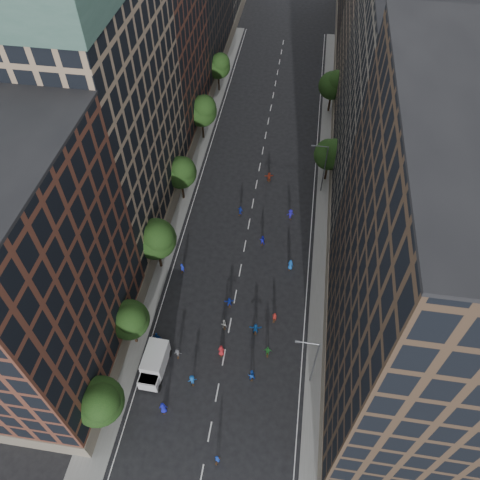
{
  "coord_description": "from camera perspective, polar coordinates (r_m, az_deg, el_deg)",
  "views": [
    {
      "loc": [
        5.92,
        -12.34,
        52.81
      ],
      "look_at": [
        -0.62,
        30.86,
        2.0
      ],
      "focal_mm": 35.0,
      "sensor_mm": 36.0,
      "label": 1
    }
  ],
  "objects": [
    {
      "name": "tree_left_3",
      "position": [
        72.24,
        -7.18,
        8.29
      ],
      "size": [
        5.0,
        5.0,
        8.58
      ],
      "color": "black",
      "rests_on": "ground"
    },
    {
      "name": "skater_7",
      "position": [
        61.07,
        4.23,
        -9.32
      ],
      "size": [
        0.62,
        0.44,
        1.59
      ],
      "primitive_type": "imported",
      "rotation": [
        0.0,
        0.0,
        3.03
      ],
      "color": "maroon",
      "rests_on": "ground"
    },
    {
      "name": "bldg_left_c",
      "position": [
        84.11,
        -10.36,
        21.08
      ],
      "size": [
        14.0,
        20.0,
        28.0
      ],
      "primitive_type": "cube",
      "color": "#572E21",
      "rests_on": "ground"
    },
    {
      "name": "skater_6",
      "position": [
        58.47,
        -2.3,
        -13.32
      ],
      "size": [
        0.91,
        0.59,
        1.85
      ],
      "primitive_type": "imported",
      "rotation": [
        0.0,
        0.0,
        3.14
      ],
      "color": "maroon",
      "rests_on": "ground"
    },
    {
      "name": "tree_left_2",
      "position": [
        62.46,
        -10.15,
        0.23
      ],
      "size": [
        5.6,
        5.6,
        9.45
      ],
      "color": "black",
      "rests_on": "ground"
    },
    {
      "name": "skater_9",
      "position": [
        58.96,
        -7.59,
        -13.5
      ],
      "size": [
        1.02,
        0.65,
        1.5
      ],
      "primitive_type": "imported",
      "rotation": [
        0.0,
        0.0,
        3.24
      ],
      "color": "#45464A",
      "rests_on": "ground"
    },
    {
      "name": "bldg_left_b",
      "position": [
        64.38,
        -16.28,
        13.45
      ],
      "size": [
        14.0,
        26.0,
        34.0
      ],
      "primitive_type": "cube",
      "color": "#8A725A",
      "rests_on": "ground"
    },
    {
      "name": "skater_3",
      "position": [
        57.18,
        -5.85,
        -16.63
      ],
      "size": [
        1.21,
        0.97,
        1.63
      ],
      "primitive_type": "imported",
      "rotation": [
        0.0,
        0.0,
        3.55
      ],
      "color": "#144CA2",
      "rests_on": "ground"
    },
    {
      "name": "sidewalk_left",
      "position": [
        81.75,
        -6.23,
        8.81
      ],
      "size": [
        4.0,
        105.0,
        0.15
      ],
      "primitive_type": "cube",
      "color": "slate",
      "rests_on": "ground"
    },
    {
      "name": "skater_14",
      "position": [
        68.65,
        2.74,
        -0.0
      ],
      "size": [
        0.84,
        0.68,
        1.63
      ],
      "primitive_type": "imported",
      "rotation": [
        0.0,
        0.0,
        3.05
      ],
      "color": "#1619B7",
      "rests_on": "ground"
    },
    {
      "name": "bldg_right_b",
      "position": [
        68.29,
        18.85,
        14.48
      ],
      "size": [
        14.0,
        28.0,
        33.0
      ],
      "primitive_type": "cube",
      "color": "#5E584D",
      "rests_on": "ground"
    },
    {
      "name": "tree_left_5",
      "position": [
        97.97,
        -2.59,
        20.51
      ],
      "size": [
        4.8,
        4.8,
        8.33
      ],
      "color": "black",
      "rests_on": "ground"
    },
    {
      "name": "skater_16",
      "position": [
        72.63,
        0.05,
        3.6
      ],
      "size": [
        1.03,
        0.72,
        1.63
      ],
      "primitive_type": "imported",
      "rotation": [
        0.0,
        0.0,
        2.76
      ],
      "color": "#122798",
      "rests_on": "ground"
    },
    {
      "name": "skater_4",
      "position": [
        60.08,
        -10.04,
        -11.67
      ],
      "size": [
        1.16,
        0.56,
        1.92
      ],
      "primitive_type": "imported",
      "rotation": [
        0.0,
        0.0,
        3.06
      ],
      "color": "navy",
      "rests_on": "ground"
    },
    {
      "name": "skater_10",
      "position": [
        58.54,
        3.41,
        -13.38
      ],
      "size": [
        1.03,
        0.46,
        1.74
      ],
      "primitive_type": "imported",
      "rotation": [
        0.0,
        0.0,
        3.17
      ],
      "color": "#1F6826",
      "rests_on": "ground"
    },
    {
      "name": "tree_right_b",
      "position": [
        93.03,
        11.36,
        18.13
      ],
      "size": [
        5.2,
        5.2,
        8.83
      ],
      "color": "black",
      "rests_on": "ground"
    },
    {
      "name": "tree_left_4",
      "position": [
        84.36,
        -4.61,
        15.52
      ],
      "size": [
        5.4,
        5.4,
        9.08
      ],
      "color": "black",
      "rests_on": "ground"
    },
    {
      "name": "skater_13",
      "position": [
        65.83,
        -7.05,
        -3.39
      ],
      "size": [
        0.69,
        0.56,
        1.64
      ],
      "primitive_type": "imported",
      "rotation": [
        0.0,
        0.0,
        2.83
      ],
      "color": "#1626B7",
      "rests_on": "ground"
    },
    {
      "name": "skater_1",
      "position": [
        54.03,
        -2.79,
        -25.12
      ],
      "size": [
        0.68,
        0.54,
        1.62
      ],
      "primitive_type": "imported",
      "rotation": [
        0.0,
        0.0,
        2.84
      ],
      "color": "#1538B0",
      "rests_on": "ground"
    },
    {
      "name": "skater_12",
      "position": [
        65.99,
        6.17,
        -3.03
      ],
      "size": [
        0.99,
        0.82,
        1.73
      ],
      "primitive_type": "imported",
      "rotation": [
        0.0,
        0.0,
        2.77
      ],
      "color": "#1652B4",
      "rests_on": "ground"
    },
    {
      "name": "skater_11",
      "position": [
        62.15,
        -1.31,
        -7.56
      ],
      "size": [
        1.51,
        0.86,
        1.56
      ],
      "primitive_type": "imported",
      "rotation": [
        0.0,
        0.0,
        3.44
      ],
      "color": "navy",
      "rests_on": "ground"
    },
    {
      "name": "skater_0",
      "position": [
        56.18,
        -9.34,
        -19.53
      ],
      "size": [
        1.07,
        0.84,
        1.91
      ],
      "primitive_type": "imported",
      "rotation": [
        0.0,
        0.0,
        3.42
      ],
      "color": "#1418A8",
      "rests_on": "ground"
    },
    {
      "name": "tree_right_a",
      "position": [
        76.67,
        11.01,
        10.33
      ],
      "size": [
        5.0,
        5.0,
        8.39
      ],
      "color": "black",
      "rests_on": "ground"
    },
    {
      "name": "skater_2",
      "position": [
        57.09,
        1.4,
        -16.1
      ],
      "size": [
        1.03,
        0.9,
        1.82
      ],
      "primitive_type": "imported",
      "rotation": [
        0.0,
        0.0,
        3.41
      ],
      "color": "#1544B0",
      "rests_on": "ground"
    },
    {
      "name": "bldg_right_c",
      "position": [
        91.45,
        17.78,
        24.54
      ],
      "size": [
        14.0,
        26.0,
        35.0
      ],
      "primitive_type": "cube",
      "color": "#8A725A",
      "rests_on": "ground"
    },
    {
      "name": "bldg_left_a",
      "position": [
        50.94,
        -24.62,
        -4.87
      ],
      "size": [
        14.0,
        22.0,
        30.0
      ],
      "primitive_type": "cube",
      "color": "#572E21",
      "rests_on": "ground"
    },
    {
      "name": "sidewalk_right",
      "position": [
        79.99,
        10.87,
        7.03
      ],
      "size": [
        4.0,
        105.0,
        0.15
      ],
      "primitive_type": "cube",
      "color": "slate",
      "rests_on": "ground"
    },
    {
      "name": "tree_left_0",
      "position": [
        52.38,
        -16.73,
        -18.35
      ],
      "size": [
        5.2,
        5.2,
        8.83
      ],
      "color": "black",
      "rests_on": "ground"
    },
    {
      "name": "ground",
      "position": [
        74.59,
        1.53,
        4.21
      ],
      "size": [
        240.0,
        240.0,
        0.0
      ],
      "primitive_type": "plane",
      "color": "black",
      "rests_on": "ground"
    },
    {
      "name": "skater_17",
      "position": [
        78.41,
        3.56,
        7.69
      ],
      "size": [
        1.63,
        0.86,
        1.68
      ],
      "primitive_type": "imported",
      "rotation": [
        0.0,
        0.0,
        3.38
      ],
      "color": "maroon",
      "rests_on": "ground"
    },
    {
      "name": "cargo_van",
      "position": [
        57.85,
        -10.41,
        -14.63
      ],
      "size": [
        2.76,
        5.59,
        2.93
      ],
      "rotation": [
        0.0,
        0.0,
        -0.03
      ],
      "color": "silver",
      "rests_on": "ground"
    },
    {
      "name": "streetlamp_far",
      "position": [
        74.68,
        10.13,
        8.8
      ],
      "size": [
        2.64,
        0.22,
        9.06
      ],
      "color": "#595B60",
      "rests_on": "ground"
    },
    {
      "name": "streetlamp_near",
      "position": [
        53.69,
        8.9,
        -14.37
      ],
      "size": [
        2.64,
        0.22,
        9.06
      ],
      "color": "#595B60",
      "rests_on": "ground"
    },
    {
      "name": "skater_8",
      "position": [
        60.43,
        -1.99,
        -10.19
      ],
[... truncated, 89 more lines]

